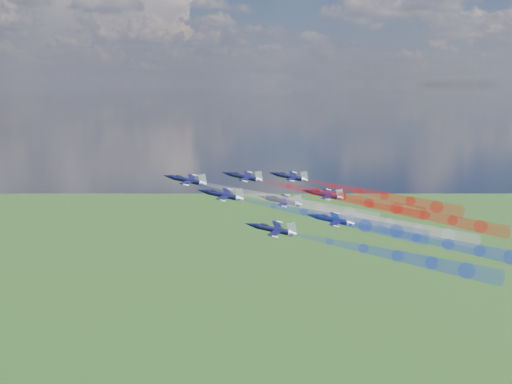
{
  "coord_description": "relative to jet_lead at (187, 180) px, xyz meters",
  "views": [
    {
      "loc": [
        -41.53,
        -148.01,
        187.09
      ],
      "look_at": [
        -21.3,
        -5.96,
        160.17
      ],
      "focal_mm": 40.18,
      "sensor_mm": 36.0,
      "label": 1
    }
  ],
  "objects": [
    {
      "name": "trail_rear_left",
      "position": [
        59.81,
        -24.41,
        -12.5
      ],
      "size": [
        43.74,
        15.66,
        12.47
      ],
      "primitive_type": null,
      "rotation": [
        0.19,
        -0.12,
        1.29
      ],
      "color": "#1836D2"
    },
    {
      "name": "jet_lead",
      "position": [
        0.0,
        0.0,
        0.0
      ],
      "size": [
        14.36,
        12.57,
        6.38
      ],
      "primitive_type": null,
      "rotation": [
        0.19,
        -0.12,
        1.29
      ],
      "color": "black"
    },
    {
      "name": "trail_inner_right",
      "position": [
        41.77,
        1.38,
        -5.85
      ],
      "size": [
        43.74,
        15.66,
        12.47
      ],
      "primitive_type": null,
      "rotation": [
        0.19,
        -0.12,
        1.29
      ],
      "color": "red"
    },
    {
      "name": "jet_outer_right",
      "position": [
        29.78,
        13.77,
        -1.98
      ],
      "size": [
        14.36,
        12.57,
        6.38
      ],
      "primitive_type": null,
      "rotation": [
        0.19,
        -0.12,
        1.29
      ],
      "color": "black"
    },
    {
      "name": "trail_outer_right",
      "position": [
        55.79,
        6.81,
        -7.01
      ],
      "size": [
        43.74,
        15.66,
        12.47
      ],
      "primitive_type": null,
      "rotation": [
        0.19,
        -0.12,
        1.29
      ],
      "color": "red"
    },
    {
      "name": "jet_outer_left",
      "position": [
        18.0,
        -26.0,
        -7.06
      ],
      "size": [
        14.36,
        12.57,
        6.38
      ],
      "primitive_type": null,
      "rotation": [
        0.19,
        -0.12,
        1.29
      ],
      "color": "black"
    },
    {
      "name": "trail_lead",
      "position": [
        26.01,
        -6.95,
        -5.04
      ],
      "size": [
        43.74,
        15.66,
        12.47
      ],
      "primitive_type": null,
      "rotation": [
        0.19,
        -0.12,
        1.29
      ],
      "color": "white"
    },
    {
      "name": "jet_center_third",
      "position": [
        23.8,
        -5.76,
        -4.96
      ],
      "size": [
        14.36,
        12.57,
        6.38
      ],
      "primitive_type": null,
      "rotation": [
        0.19,
        -0.12,
        1.29
      ],
      "color": "black"
    },
    {
      "name": "trail_outer_left",
      "position": [
        44.01,
        -32.96,
        -12.1
      ],
      "size": [
        43.74,
        15.66,
        12.47
      ],
      "primitive_type": null,
      "rotation": [
        0.19,
        -0.12,
        1.29
      ],
      "color": "#1836D2"
    },
    {
      "name": "jet_inner_right",
      "position": [
        15.76,
        8.33,
        -0.81
      ],
      "size": [
        14.36,
        12.57,
        6.38
      ],
      "primitive_type": null,
      "rotation": [
        0.19,
        -0.12,
        1.29
      ],
      "color": "black"
    },
    {
      "name": "jet_inner_left",
      "position": [
        8.26,
        -10.52,
        -2.1
      ],
      "size": [
        14.36,
        12.57,
        6.38
      ],
      "primitive_type": null,
      "rotation": [
        0.19,
        -0.12,
        1.29
      ],
      "color": "black"
    },
    {
      "name": "jet_rear_right",
      "position": [
        37.27,
        3.09,
        -5.39
      ],
      "size": [
        14.36,
        12.57,
        6.38
      ],
      "primitive_type": null,
      "rotation": [
        0.19,
        -0.12,
        1.29
      ],
      "color": "black"
    },
    {
      "name": "trail_center_third",
      "position": [
        49.81,
        -12.71,
        -10.0
      ],
      "size": [
        43.74,
        15.66,
        12.47
      ],
      "primitive_type": null,
      "rotation": [
        0.19,
        -0.12,
        1.29
      ],
      "color": "white"
    },
    {
      "name": "trail_inner_left",
      "position": [
        34.27,
        -17.47,
        -7.14
      ],
      "size": [
        43.74,
        15.66,
        12.47
      ],
      "primitive_type": null,
      "rotation": [
        0.19,
        -0.12,
        1.29
      ],
      "color": "#1836D2"
    },
    {
      "name": "jet_rear_left",
      "position": [
        33.8,
        -17.46,
        -7.46
      ],
      "size": [
        14.36,
        12.57,
        6.38
      ],
      "primitive_type": null,
      "rotation": [
        0.19,
        -0.12,
        1.29
      ],
      "color": "black"
    },
    {
      "name": "trail_rear_right",
      "position": [
        63.28,
        -3.86,
        -10.43
      ],
      "size": [
        43.74,
        15.66,
        12.47
      ],
      "primitive_type": null,
      "rotation": [
        0.19,
        -0.12,
        1.29
      ],
      "color": "red"
    }
  ]
}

